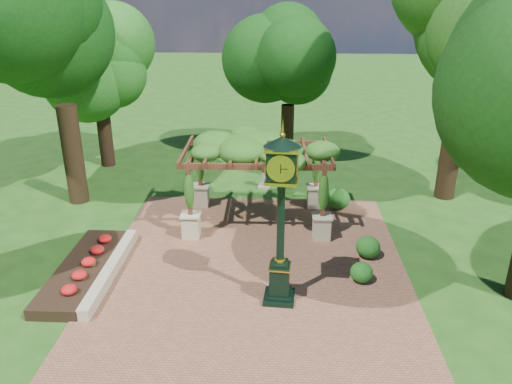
{
  "coord_description": "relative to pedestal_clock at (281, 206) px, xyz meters",
  "views": [
    {
      "loc": [
        0.76,
        -13.2,
        8.65
      ],
      "look_at": [
        0.0,
        2.5,
        2.2
      ],
      "focal_mm": 35.0,
      "sensor_mm": 36.0,
      "label": 1
    }
  ],
  "objects": [
    {
      "name": "brick_plaza",
      "position": [
        -0.84,
        1.63,
        -3.05
      ],
      "size": [
        10.0,
        12.0,
        0.04
      ],
      "primitive_type": "cube",
      "color": "brown",
      "rests_on": "ground"
    },
    {
      "name": "shrub_back",
      "position": [
        2.42,
        6.72,
        -2.59
      ],
      "size": [
        1.08,
        1.08,
        0.88
      ],
      "primitive_type": "ellipsoid",
      "rotation": [
        0.0,
        0.0,
        -0.11
      ],
      "color": "#1F5D1B",
      "rests_on": "brick_plaza"
    },
    {
      "name": "sundial",
      "position": [
        -0.74,
        9.12,
        -2.63
      ],
      "size": [
        0.61,
        0.61,
        0.99
      ],
      "rotation": [
        0.0,
        0.0,
        -0.11
      ],
      "color": "#999991",
      "rests_on": "ground"
    },
    {
      "name": "shrub_front",
      "position": [
        2.58,
        1.1,
        -2.71
      ],
      "size": [
        0.88,
        0.88,
        0.65
      ],
      "primitive_type": "ellipsoid",
      "rotation": [
        0.0,
        0.0,
        0.26
      ],
      "color": "#1D5A19",
      "rests_on": "brick_plaza"
    },
    {
      "name": "tree_west_near",
      "position": [
        -8.78,
        7.09,
        4.43
      ],
      "size": [
        5.7,
        5.7,
        10.92
      ],
      "color": "#352315",
      "rests_on": "ground"
    },
    {
      "name": "tree_west_far",
      "position": [
        -9.06,
        11.88,
        2.55
      ],
      "size": [
        4.02,
        4.02,
        8.22
      ],
      "color": "black",
      "rests_on": "ground"
    },
    {
      "name": "border_wall",
      "position": [
        -5.44,
        1.13,
        -2.87
      ],
      "size": [
        0.35,
        5.0,
        0.4
      ],
      "primitive_type": "cube",
      "color": "#C6B793",
      "rests_on": "ground"
    },
    {
      "name": "flower_bed",
      "position": [
        -6.34,
        1.13,
        -2.89
      ],
      "size": [
        1.5,
        5.0,
        0.36
      ],
      "primitive_type": "cube",
      "color": "red",
      "rests_on": "ground"
    },
    {
      "name": "ground",
      "position": [
        -0.84,
        0.63,
        -3.07
      ],
      "size": [
        120.0,
        120.0,
        0.0
      ],
      "primitive_type": "plane",
      "color": "#1E4714",
      "rests_on": "ground"
    },
    {
      "name": "pedestal_clock",
      "position": [
        0.0,
        0.0,
        0.0
      ],
      "size": [
        1.09,
        1.09,
        5.14
      ],
      "rotation": [
        0.0,
        0.0,
        -0.08
      ],
      "color": "black",
      "rests_on": "brick_plaza"
    },
    {
      "name": "pergola",
      "position": [
        -0.91,
        5.4,
        -0.18
      ],
      "size": [
        5.68,
        3.65,
        3.52
      ],
      "rotation": [
        0.0,
        0.0,
        0.02
      ],
      "color": "beige",
      "rests_on": "brick_plaza"
    },
    {
      "name": "shrub_mid",
      "position": [
        3.03,
        2.68,
        -2.65
      ],
      "size": [
        0.84,
        0.84,
        0.75
      ],
      "primitive_type": "ellipsoid",
      "rotation": [
        0.0,
        0.0,
        -0.0
      ],
      "color": "#1D5718",
      "rests_on": "brick_plaza"
    },
    {
      "name": "tree_north",
      "position": [
        0.34,
        14.03,
        1.93
      ],
      "size": [
        4.35,
        4.35,
        7.28
      ],
      "color": "#331E14",
      "rests_on": "ground"
    }
  ]
}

